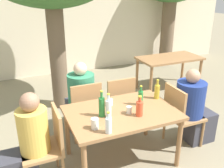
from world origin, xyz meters
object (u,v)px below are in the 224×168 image
(water_bottle_1, at_px, (108,108))
(drinking_glass_0, at_px, (110,102))
(person_seated_0, at_px, (27,148))
(green_bottle_3, at_px, (102,106))
(dining_table_front, at_px, (121,117))
(person_seated_1, at_px, (194,110))
(patio_chair_1, at_px, (180,113))
(person_seated_2, at_px, (80,100))
(drinking_glass_1, at_px, (129,110))
(patio_chair_0, at_px, (49,143))
(oil_cruet_0, at_px, (157,91))
(drinking_glass_2, at_px, (95,124))
(soda_bottle_5, at_px, (140,108))
(water_bottle_2, at_px, (108,125))
(patio_chair_2, at_px, (85,107))
(patio_chair_3, at_px, (118,101))
(dining_table_back, at_px, (169,62))
(green_bottle_4, at_px, (141,97))

(water_bottle_1, xyz_separation_m, drinking_glass_0, (0.14, 0.29, -0.08))
(person_seated_0, bearing_deg, green_bottle_3, 88.92)
(dining_table_front, height_order, person_seated_1, person_seated_1)
(water_bottle_1, bearing_deg, patio_chair_1, 3.66)
(person_seated_2, distance_m, drinking_glass_1, 1.07)
(patio_chair_0, bearing_deg, oil_cruet_0, 95.85)
(water_bottle_1, distance_m, drinking_glass_2, 0.29)
(water_bottle_1, relative_size, soda_bottle_5, 1.18)
(water_bottle_2, xyz_separation_m, soda_bottle_5, (0.48, 0.20, 0.00))
(patio_chair_2, distance_m, patio_chair_3, 0.54)
(person_seated_1, distance_m, person_seated_2, 1.68)
(person_seated_0, xyz_separation_m, water_bottle_2, (0.81, -0.38, 0.31))
(person_seated_1, bearing_deg, dining_table_back, -25.02)
(patio_chair_3, xyz_separation_m, oil_cruet_0, (0.33, -0.53, 0.32))
(patio_chair_1, bearing_deg, person_seated_2, 51.91)
(patio_chair_0, bearing_deg, drinking_glass_1, 85.41)
(patio_chair_2, height_order, drinking_glass_1, patio_chair_2)
(patio_chair_3, bearing_deg, drinking_glass_0, 54.51)
(water_bottle_1, bearing_deg, dining_table_back, 40.73)
(dining_table_front, xyz_separation_m, drinking_glass_1, (0.06, -0.08, 0.12))
(patio_chair_1, bearing_deg, drinking_glass_0, 77.43)
(person_seated_1, xyz_separation_m, water_bottle_2, (-1.46, -0.38, 0.31))
(dining_table_front, xyz_separation_m, patio_chair_1, (0.90, 0.00, -0.13))
(water_bottle_1, distance_m, drinking_glass_1, 0.27)
(water_bottle_1, bearing_deg, person_seated_0, 175.70)
(water_bottle_1, height_order, drinking_glass_0, water_bottle_1)
(patio_chair_3, relative_size, drinking_glass_1, 10.53)
(dining_table_back, distance_m, water_bottle_1, 2.88)
(person_seated_2, xyz_separation_m, drinking_glass_1, (0.33, -0.99, 0.24))
(oil_cruet_0, xyz_separation_m, drinking_glass_1, (-0.54, -0.23, -0.06))
(patio_chair_0, height_order, water_bottle_1, water_bottle_1)
(green_bottle_4, bearing_deg, dining_table_back, 45.98)
(patio_chair_2, bearing_deg, person_seated_1, 154.02)
(person_seated_2, height_order, drinking_glass_1, person_seated_2)
(patio_chair_3, bearing_deg, person_seated_1, 141.77)
(patio_chair_3, height_order, person_seated_1, person_seated_1)
(patio_chair_2, distance_m, water_bottle_2, 1.11)
(patio_chair_2, height_order, oil_cruet_0, oil_cruet_0)
(patio_chair_1, xyz_separation_m, patio_chair_2, (-1.17, 0.68, 0.00))
(patio_chair_2, xyz_separation_m, green_bottle_3, (0.00, -0.70, 0.34))
(soda_bottle_5, bearing_deg, patio_chair_3, 82.09)
(dining_table_back, relative_size, drinking_glass_1, 15.76)
(green_bottle_4, height_order, drinking_glass_2, green_bottle_4)
(soda_bottle_5, xyz_separation_m, drinking_glass_0, (-0.21, 0.39, -0.06))
(oil_cruet_0, distance_m, drinking_glass_2, 1.11)
(patio_chair_1, distance_m, soda_bottle_5, 0.83)
(person_seated_0, height_order, water_bottle_2, person_seated_0)
(water_bottle_2, bearing_deg, person_seated_0, 155.05)
(green_bottle_3, height_order, drinking_glass_1, green_bottle_3)
(person_seated_1, bearing_deg, patio_chair_2, 64.02)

